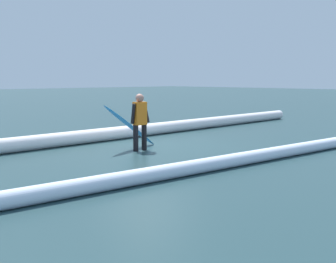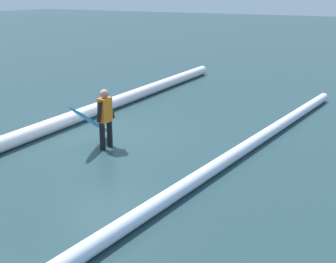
% 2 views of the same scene
% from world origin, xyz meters
% --- Properties ---
extents(ground_plane, '(128.88, 128.88, 0.00)m').
position_xyz_m(ground_plane, '(0.00, 0.00, 0.00)').
color(ground_plane, '#223D41').
extents(surfer, '(0.52, 0.24, 1.51)m').
position_xyz_m(surfer, '(0.69, 0.50, 0.84)').
color(surfer, black).
rests_on(surfer, ground_plane).
extents(surfboard, '(1.95, 0.48, 1.26)m').
position_xyz_m(surfboard, '(0.67, 0.06, 0.62)').
color(surfboard, '#268CE5').
rests_on(surfboard, ground_plane).
extents(wave_crest_foreground, '(19.95, 0.97, 0.40)m').
position_xyz_m(wave_crest_foreground, '(-0.06, -1.64, 0.20)').
color(wave_crest_foreground, white).
rests_on(wave_crest_foreground, ground_plane).
extents(wave_crest_midground, '(19.24, 1.83, 0.29)m').
position_xyz_m(wave_crest_midground, '(2.35, 3.43, 0.15)').
color(wave_crest_midground, white).
rests_on(wave_crest_midground, ground_plane).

